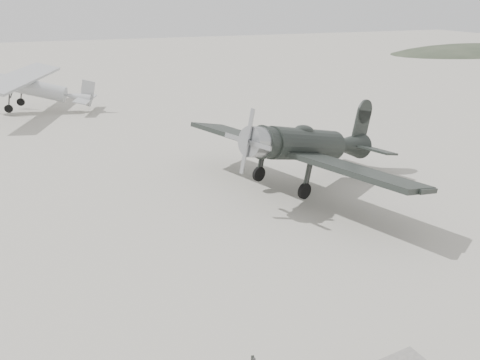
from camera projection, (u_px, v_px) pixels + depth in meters
name	position (u px, v px, depth m)	size (l,w,h in m)	color
ground	(252.00, 239.00, 15.57)	(160.00, 160.00, 0.00)	#9D968B
hill_northeast	(473.00, 52.00, 66.68)	(32.00, 16.00, 5.20)	#2E3829
lowwing_monoplane	(310.00, 145.00, 19.09)	(8.13, 10.82, 3.55)	black
highwing_monoplane	(32.00, 84.00, 31.92)	(7.72, 10.72, 3.05)	#B0B3B6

